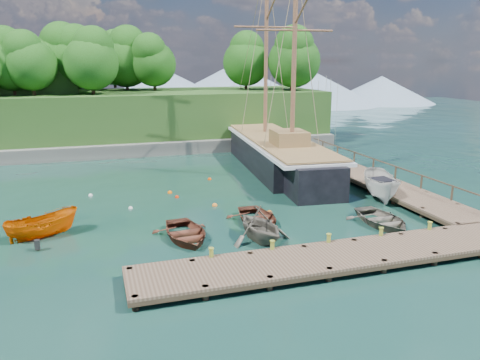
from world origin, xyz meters
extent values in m
plane|color=#153828|center=(0.00, 0.00, 0.00)|extent=(160.00, 160.00, 0.00)
cube|color=#4E392C|center=(2.00, -6.50, 0.54)|extent=(20.00, 3.20, 0.12)
cube|color=black|center=(2.00, -6.50, 0.38)|extent=(20.00, 3.20, 0.20)
cylinder|color=black|center=(-7.70, -7.80, 0.05)|extent=(0.28, 0.28, 1.10)
cylinder|color=black|center=(-7.70, -5.20, 0.05)|extent=(0.28, 0.28, 1.10)
cube|color=#4E392C|center=(11.50, 7.00, 0.54)|extent=(3.20, 24.00, 0.12)
cube|color=black|center=(11.50, 7.00, 0.38)|extent=(3.20, 24.00, 0.20)
cylinder|color=black|center=(10.20, -4.70, 0.05)|extent=(0.28, 0.28, 1.10)
cylinder|color=black|center=(10.20, 18.70, 0.05)|extent=(0.28, 0.28, 1.10)
cylinder|color=black|center=(12.80, 18.70, 0.05)|extent=(0.28, 0.28, 1.10)
cylinder|color=olive|center=(-4.00, -5.10, 0.00)|extent=(0.26, 0.26, 0.45)
cylinder|color=olive|center=(-1.00, -5.10, 0.00)|extent=(0.26, 0.26, 0.45)
cylinder|color=olive|center=(2.00, -5.10, 0.00)|extent=(0.26, 0.26, 0.45)
cylinder|color=olive|center=(5.00, -5.10, 0.00)|extent=(0.26, 0.26, 0.45)
cylinder|color=olive|center=(8.00, -5.10, 0.00)|extent=(0.26, 0.26, 0.45)
imported|color=#562B1D|center=(-4.42, -1.01, 0.00)|extent=(3.40, 4.57, 0.91)
imported|color=#5F5A4E|center=(-0.67, -2.41, 0.00)|extent=(3.92, 4.33, 2.00)
imported|color=#562B1E|center=(0.10, 0.11, 0.00)|extent=(3.17, 4.39, 0.90)
imported|color=#5E584C|center=(7.00, -2.26, 0.00)|extent=(3.13, 4.37, 0.90)
imported|color=#CE5700|center=(-11.79, 1.58, 0.00)|extent=(4.20, 2.84, 1.52)
imported|color=silver|center=(10.00, 2.33, 0.00)|extent=(3.89, 5.78, 2.09)
cube|color=black|center=(6.62, 13.42, 0.84)|extent=(6.63, 16.33, 3.31)
cube|color=black|center=(7.58, 23.60, 0.84)|extent=(3.30, 5.24, 2.98)
cube|color=black|center=(5.78, 4.36, 0.84)|extent=(3.98, 4.41, 3.14)
cube|color=silver|center=(6.62, 13.42, 2.44)|extent=(7.15, 21.31, 0.25)
cube|color=brown|center=(6.62, 13.42, 2.69)|extent=(6.64, 20.81, 0.12)
cube|color=brown|center=(6.31, 10.02, 3.29)|extent=(2.85, 3.23, 1.20)
cylinder|color=brown|center=(7.92, 27.22, 3.89)|extent=(0.88, 6.89, 1.69)
cylinder|color=brown|center=(7.01, 17.49, 11.47)|extent=(0.36, 0.36, 17.57)
cylinder|color=brown|center=(6.24, 9.34, 10.77)|extent=(0.36, 0.36, 16.16)
cylinder|color=#8C7A59|center=(7.60, 23.85, 11.69)|extent=(1.18, 12.09, 10.20)
sphere|color=silver|center=(-6.83, 5.33, 0.00)|extent=(0.28, 0.28, 0.28)
sphere|color=red|center=(-3.50, 6.96, 0.00)|extent=(0.29, 0.29, 0.29)
sphere|color=orange|center=(-1.44, 4.26, 0.00)|extent=(0.36, 0.36, 0.36)
sphere|color=silver|center=(3.71, 7.44, 0.00)|extent=(0.28, 0.28, 0.28)
sphere|color=#EE5C00|center=(-3.79, 8.26, 0.00)|extent=(0.34, 0.34, 0.34)
sphere|color=#D43E02|center=(-0.07, 11.26, 0.00)|extent=(0.30, 0.30, 0.30)
sphere|color=white|center=(-9.31, 9.23, 0.00)|extent=(0.31, 0.31, 0.31)
sphere|color=orange|center=(1.47, 1.72, 0.00)|extent=(0.37, 0.37, 0.37)
cube|color=#474744|center=(-8.00, 24.00, 0.60)|extent=(50.00, 4.00, 1.40)
cube|color=#214914|center=(-8.00, 30.00, 3.00)|extent=(50.00, 14.00, 6.00)
cylinder|color=#382616|center=(-16.10, 28.11, 6.70)|extent=(0.36, 0.36, 1.40)
sphere|color=#1F4C12|center=(-16.10, 28.11, 9.10)|extent=(5.42, 5.42, 5.42)
cylinder|color=#382616|center=(-14.18, 26.81, 6.70)|extent=(0.36, 0.36, 1.40)
sphere|color=#1F4C12|center=(-14.18, 26.81, 8.96)|extent=(5.02, 5.02, 5.02)
cylinder|color=#382616|center=(13.91, 26.65, 6.70)|extent=(0.36, 0.36, 1.40)
sphere|color=#1F4C12|center=(13.91, 26.65, 9.30)|extent=(6.00, 6.00, 6.00)
cylinder|color=#382616|center=(-1.61, 31.21, 6.70)|extent=(0.36, 0.36, 1.40)
sphere|color=#1F4C12|center=(-1.61, 31.21, 9.00)|extent=(5.13, 5.13, 5.13)
cylinder|color=#382616|center=(-10.15, 30.20, 6.70)|extent=(0.36, 0.36, 1.40)
sphere|color=#1F4C12|center=(-10.15, 30.20, 9.24)|extent=(5.82, 5.82, 5.82)
cylinder|color=#382616|center=(-4.58, 33.35, 6.70)|extent=(0.36, 0.36, 1.40)
sphere|color=#1F4C12|center=(-4.58, 33.35, 9.32)|extent=(6.05, 6.05, 6.05)
cylinder|color=#382616|center=(14.09, 27.65, 6.70)|extent=(0.36, 0.36, 1.40)
sphere|color=#1F4C12|center=(14.09, 27.65, 8.87)|extent=(4.77, 4.77, 4.77)
cylinder|color=#382616|center=(-8.51, 26.55, 6.70)|extent=(0.36, 0.36, 1.40)
sphere|color=#1F4C12|center=(-8.51, 26.55, 9.11)|extent=(5.47, 5.47, 5.47)
cylinder|color=#382616|center=(9.27, 30.39, 6.70)|extent=(0.36, 0.36, 1.40)
sphere|color=#1F4C12|center=(9.27, 30.39, 9.14)|extent=(5.55, 5.55, 5.55)
cylinder|color=#382616|center=(-10.01, 37.76, 6.70)|extent=(0.36, 0.36, 1.40)
sphere|color=#1F4C12|center=(-10.01, 37.76, 9.39)|extent=(6.25, 6.25, 6.25)
cylinder|color=#382616|center=(-17.91, 31.40, 6.70)|extent=(0.36, 0.36, 1.40)
cylinder|color=#382616|center=(-5.73, 38.37, 6.70)|extent=(0.36, 0.36, 1.40)
sphere|color=#1F4C12|center=(-5.73, 38.37, 9.26)|extent=(5.89, 5.89, 5.89)
cylinder|color=#382616|center=(-11.90, 31.02, 6.70)|extent=(0.36, 0.36, 1.40)
sphere|color=#1F4C12|center=(-11.90, 31.02, 9.33)|extent=(6.08, 6.08, 6.08)
cone|color=#728CA5|center=(20.00, 70.00, 4.50)|extent=(36.00, 36.00, 9.00)
cone|color=#728CA5|center=(38.00, 70.00, 3.50)|extent=(28.00, 28.00, 7.00)
cone|color=#728CA5|center=(5.00, 70.00, 4.00)|extent=(32.00, 32.00, 8.00)
cone|color=#728CA5|center=(55.00, 70.00, 3.00)|extent=(24.00, 24.00, 6.00)
camera|label=1|loc=(-8.72, -24.52, 9.34)|focal=35.00mm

